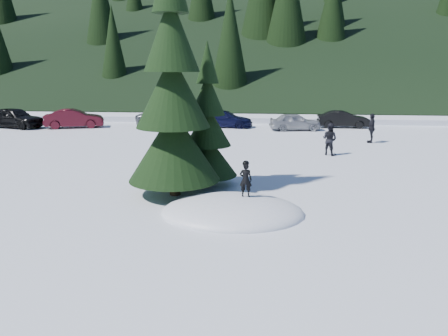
# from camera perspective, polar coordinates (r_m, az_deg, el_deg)

# --- Properties ---
(ground) EXTENTS (200.00, 200.00, 0.00)m
(ground) POSITION_cam_1_polar(r_m,az_deg,el_deg) (13.65, 1.12, -5.91)
(ground) COLOR white
(ground) RESTS_ON ground
(snow_mound) EXTENTS (4.48, 3.52, 0.96)m
(snow_mound) POSITION_cam_1_polar(r_m,az_deg,el_deg) (13.65, 1.12, -5.91)
(snow_mound) COLOR white
(snow_mound) RESTS_ON ground
(forest_hillside) EXTENTS (200.00, 60.00, 25.00)m
(forest_hillside) POSITION_cam_1_polar(r_m,az_deg,el_deg) (67.36, 5.19, 19.89)
(forest_hillside) COLOR black
(forest_hillside) RESTS_ON ground
(spruce_tall) EXTENTS (3.20, 3.20, 8.60)m
(spruce_tall) POSITION_cam_1_polar(r_m,az_deg,el_deg) (15.06, -6.72, 8.72)
(spruce_tall) COLOR #302010
(spruce_tall) RESTS_ON ground
(spruce_short) EXTENTS (2.20, 2.20, 5.37)m
(spruce_short) POSITION_cam_1_polar(r_m,az_deg,el_deg) (16.39, -2.12, 4.87)
(spruce_short) COLOR #302010
(spruce_short) RESTS_ON ground
(child_skier) EXTENTS (0.41, 0.28, 1.07)m
(child_skier) POSITION_cam_1_polar(r_m,az_deg,el_deg) (13.58, 2.84, -1.54)
(child_skier) COLOR black
(child_skier) RESTS_ON snow_mound
(adult_0) EXTENTS (1.02, 0.98, 1.65)m
(adult_0) POSITION_cam_1_polar(r_m,az_deg,el_deg) (23.05, 13.63, 3.68)
(adult_0) COLOR black
(adult_0) RESTS_ON ground
(adult_1) EXTENTS (0.60, 1.08, 1.75)m
(adult_1) POSITION_cam_1_polar(r_m,az_deg,el_deg) (27.55, 18.71, 4.95)
(adult_1) COLOR black
(adult_1) RESTS_ON ground
(car_0) EXTENTS (4.78, 2.88, 1.52)m
(car_0) POSITION_cam_1_polar(r_m,az_deg,el_deg) (36.14, -25.69, 5.95)
(car_0) COLOR black
(car_0) RESTS_ON ground
(car_1) EXTENTS (4.47, 2.76, 1.39)m
(car_1) POSITION_cam_1_polar(r_m,az_deg,el_deg) (34.50, -18.98, 6.14)
(car_1) COLOR #3F0B14
(car_1) RESTS_ON ground
(car_2) EXTENTS (5.04, 2.45, 1.38)m
(car_2) POSITION_cam_1_polar(r_m,az_deg,el_deg) (33.29, -7.08, 6.51)
(car_2) COLOR #565A5E
(car_2) RESTS_ON ground
(car_3) EXTENTS (4.44, 2.21, 1.24)m
(car_3) POSITION_cam_1_polar(r_m,az_deg,el_deg) (33.03, 0.03, 6.43)
(car_3) COLOR black
(car_3) RESTS_ON ground
(car_4) EXTENTS (3.81, 2.00, 1.24)m
(car_4) POSITION_cam_1_polar(r_m,az_deg,el_deg) (31.73, 9.29, 5.98)
(car_4) COLOR gray
(car_4) RESTS_ON ground
(car_5) EXTENTS (3.81, 1.33, 1.26)m
(car_5) POSITION_cam_1_polar(r_m,az_deg,el_deg) (33.95, 15.31, 6.17)
(car_5) COLOR black
(car_5) RESTS_ON ground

